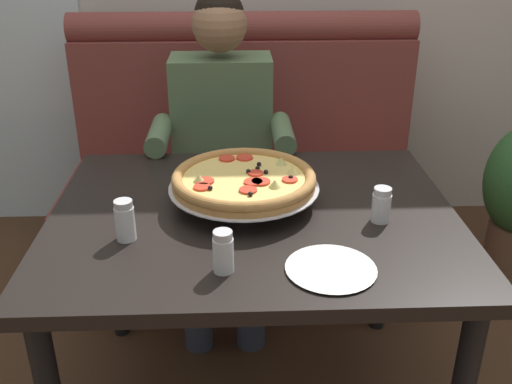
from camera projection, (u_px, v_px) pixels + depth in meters
name	position (u px, v px, depth m)	size (l,w,h in m)	color
booth_bench	(246.00, 184.00, 2.67)	(1.57, 0.78, 1.13)	brown
dining_table	(254.00, 239.00, 1.71)	(1.17, 0.94, 0.74)	black
diner_main	(222.00, 141.00, 2.29)	(0.54, 0.64, 1.27)	#2D3342
pizza	(244.00, 180.00, 1.70)	(0.44, 0.44, 0.11)	silver
shaker_pepper_flakes	(223.00, 255.00, 1.38)	(0.05, 0.05, 0.11)	white
shaker_oregano	(381.00, 207.00, 1.61)	(0.05, 0.05, 0.10)	white
shaker_parmesan	(125.00, 223.00, 1.51)	(0.05, 0.05, 0.11)	white
plate_near_left	(331.00, 266.00, 1.40)	(0.22, 0.22, 0.02)	white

